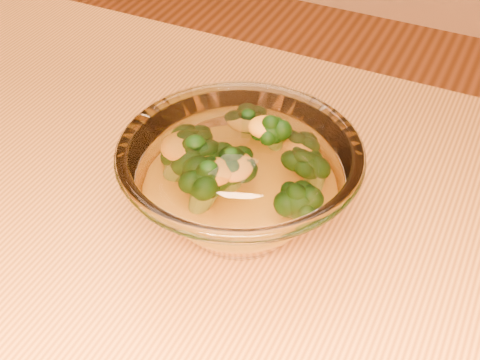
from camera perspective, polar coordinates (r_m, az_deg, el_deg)
name	(u,v)px	position (r m, az deg, el deg)	size (l,w,h in m)	color
glass_bowl	(240,184)	(0.55, 0.00, -0.34)	(0.20, 0.20, 0.09)	white
cheese_sauce	(240,201)	(0.56, 0.00, -1.76)	(0.12, 0.12, 0.03)	orange
broccoli_heap	(236,164)	(0.55, -0.32, 1.37)	(0.14, 0.13, 0.07)	black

